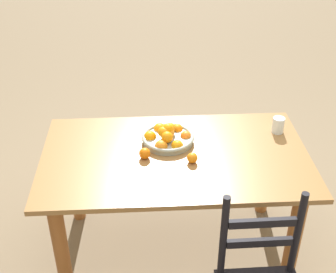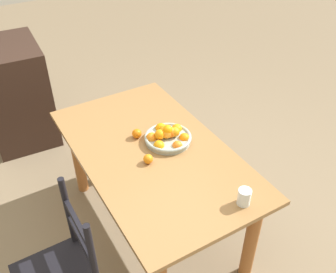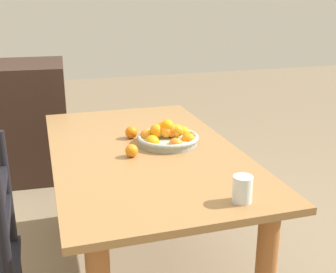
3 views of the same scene
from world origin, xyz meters
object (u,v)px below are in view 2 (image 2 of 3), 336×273
dining_table (153,166)px  orange_loose_0 (148,159)px  drinking_glass (244,197)px  cabinet (16,93)px  fruit_bowl (168,137)px  orange_loose_1 (137,134)px

dining_table → orange_loose_0: bearing=137.8°
drinking_glass → cabinet: bearing=17.9°
dining_table → orange_loose_0: 0.21m
fruit_bowl → drinking_glass: 0.71m
dining_table → orange_loose_1: (0.18, 0.03, 0.17)m
orange_loose_1 → orange_loose_0: bearing=168.0°
drinking_glass → orange_loose_1: bearing=15.7°
orange_loose_1 → dining_table: bearing=-171.9°
fruit_bowl → orange_loose_1: fruit_bowl is taller
drinking_glass → fruit_bowl: bearing=6.3°
cabinet → orange_loose_0: cabinet is taller
cabinet → fruit_bowl: 1.85m
dining_table → orange_loose_1: size_ratio=23.91×
cabinet → orange_loose_1: size_ratio=14.59×
fruit_bowl → orange_loose_0: 0.25m
dining_table → orange_loose_0: size_ratio=25.58×
cabinet → fruit_bowl: size_ratio=3.01×
cabinet → drinking_glass: (-2.39, -0.77, 0.33)m
cabinet → orange_loose_0: (-1.82, -0.48, 0.31)m
cabinet → drinking_glass: cabinet is taller
orange_loose_0 → drinking_glass: bearing=-152.8°
dining_table → orange_loose_1: bearing=8.1°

